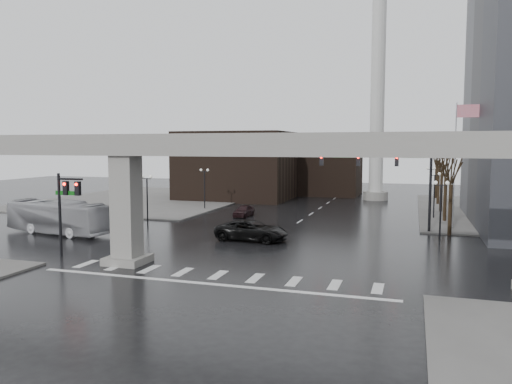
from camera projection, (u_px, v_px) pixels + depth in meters
ground at (224, 271)px, 31.69m from camera, size 160.00×160.00×0.00m
sidewalk_nw at (149, 199)px, 73.68m from camera, size 28.00×36.00×0.15m
elevated_guideway at (243, 163)px, 30.67m from camera, size 48.00×2.60×8.70m
building_far_left at (238, 165)px, 75.30m from camera, size 16.00×14.00×10.00m
building_far_mid at (328, 170)px, 81.27m from camera, size 10.00×10.00×8.00m
smokestack at (377, 108)px, 72.30m from camera, size 3.60×3.60×30.00m
signal_mast_arm at (388, 169)px, 46.28m from camera, size 12.12×0.43×8.00m
signal_left_pole at (66, 200)px, 35.48m from camera, size 2.30×0.30×6.00m
flagpole_assembly at (458, 150)px, 47.26m from camera, size 2.06×0.12×12.00m
lamp_right_0 at (441, 201)px, 40.58m from camera, size 1.22×0.32×5.11m
lamp_right_1 at (434, 187)px, 53.87m from camera, size 1.22×0.32×5.11m
lamp_right_2 at (431, 179)px, 67.15m from camera, size 1.22×0.32×5.11m
lamp_left_0 at (147, 192)px, 48.72m from camera, size 1.22×0.32×5.11m
lamp_left_1 at (204, 182)px, 62.01m from camera, size 1.22×0.32×5.11m
lamp_left_2 at (242, 175)px, 75.29m from camera, size 1.22×0.32×5.11m
tree_right_0 at (451, 204)px, 44.15m from camera, size 1.09×1.58×7.50m
tree_right_1 at (446, 195)px, 51.73m from camera, size 1.09×1.61×7.67m
tree_right_2 at (442, 188)px, 59.32m from camera, size 1.10×1.63×7.85m
tree_right_3 at (439, 183)px, 66.90m from camera, size 1.11×1.66×8.02m
tree_right_4 at (436, 179)px, 74.49m from camera, size 1.12×1.69×8.19m
pickup_truck at (252, 230)px, 41.87m from camera, size 6.30×3.17×1.71m
city_bus at (58, 217)px, 45.03m from camera, size 11.20×4.57×3.04m
far_car at (244, 211)px, 56.04m from camera, size 1.62×3.88×1.31m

